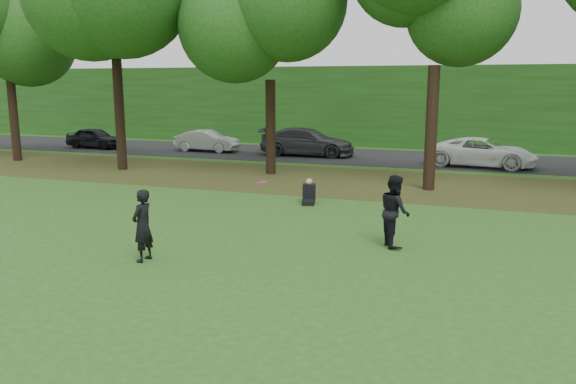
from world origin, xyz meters
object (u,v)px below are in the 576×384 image
object	(u,v)px
player_left	(143,226)
frisbee	(262,182)
player_right	(395,211)
seated_person	(309,194)

from	to	relation	value
player_left	frisbee	xyz separation A→B (m)	(2.34, 1.41, 0.89)
player_right	frisbee	bearing A→B (deg)	94.75
player_right	frisbee	world-z (taller)	player_right
player_right	player_left	bearing A→B (deg)	95.25
player_right	seated_person	size ratio (longest dim) A/B	2.16
player_left	player_right	bearing A→B (deg)	124.04
player_left	frisbee	distance (m)	2.87
frisbee	player_right	bearing A→B (deg)	29.92
frisbee	seated_person	xyz separation A→B (m)	(-0.60, 5.78, -1.41)
frisbee	seated_person	size ratio (longest dim) A/B	0.46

